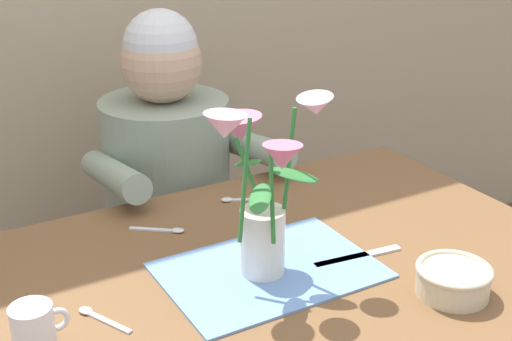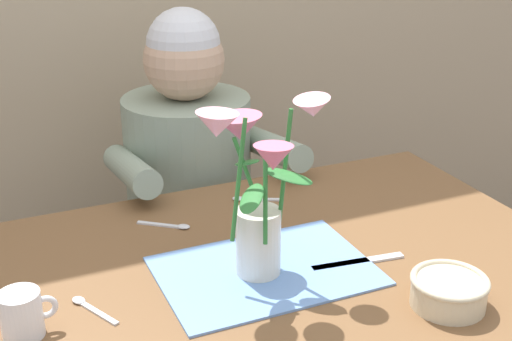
{
  "view_description": "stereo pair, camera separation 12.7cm",
  "coord_description": "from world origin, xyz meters",
  "px_view_note": "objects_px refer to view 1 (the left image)",
  "views": [
    {
      "loc": [
        -0.61,
        -1.0,
        1.43
      ],
      "look_at": [
        -0.01,
        0.05,
        0.92
      ],
      "focal_mm": 48.67,
      "sensor_mm": 36.0,
      "label": 1
    },
    {
      "loc": [
        -0.5,
        -1.05,
        1.43
      ],
      "look_at": [
        -0.01,
        0.05,
        0.92
      ],
      "focal_mm": 48.67,
      "sensor_mm": 36.0,
      "label": 2
    }
  ],
  "objects_px": {
    "ceramic_mug": "(34,328)",
    "flower_vase": "(260,187)",
    "seated_person": "(170,217)",
    "dinner_knife": "(358,257)",
    "ceramic_bowl": "(453,279)"
  },
  "relations": [
    {
      "from": "seated_person",
      "to": "flower_vase",
      "type": "relative_size",
      "value": 3.29
    },
    {
      "from": "ceramic_bowl",
      "to": "dinner_knife",
      "type": "bearing_deg",
      "value": 109.66
    },
    {
      "from": "seated_person",
      "to": "ceramic_bowl",
      "type": "distance_m",
      "value": 0.91
    },
    {
      "from": "ceramic_bowl",
      "to": "ceramic_mug",
      "type": "distance_m",
      "value": 0.72
    },
    {
      "from": "dinner_knife",
      "to": "ceramic_mug",
      "type": "xyz_separation_m",
      "value": [
        -0.62,
        0.02,
        0.04
      ]
    },
    {
      "from": "ceramic_mug",
      "to": "dinner_knife",
      "type": "bearing_deg",
      "value": -1.95
    },
    {
      "from": "ceramic_bowl",
      "to": "dinner_knife",
      "type": "relative_size",
      "value": 0.72
    },
    {
      "from": "ceramic_bowl",
      "to": "dinner_knife",
      "type": "distance_m",
      "value": 0.2
    },
    {
      "from": "seated_person",
      "to": "ceramic_mug",
      "type": "xyz_separation_m",
      "value": [
        -0.5,
        -0.66,
        0.22
      ]
    },
    {
      "from": "dinner_knife",
      "to": "ceramic_bowl",
      "type": "bearing_deg",
      "value": -63.59
    },
    {
      "from": "ceramic_mug",
      "to": "flower_vase",
      "type": "bearing_deg",
      "value": 3.43
    },
    {
      "from": "seated_person",
      "to": "dinner_knife",
      "type": "relative_size",
      "value": 5.97
    },
    {
      "from": "ceramic_bowl",
      "to": "ceramic_mug",
      "type": "relative_size",
      "value": 1.46
    },
    {
      "from": "dinner_knife",
      "to": "ceramic_mug",
      "type": "height_order",
      "value": "ceramic_mug"
    },
    {
      "from": "flower_vase",
      "to": "dinner_knife",
      "type": "bearing_deg",
      "value": -13.32
    }
  ]
}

